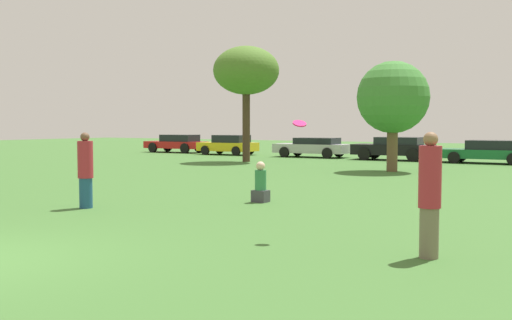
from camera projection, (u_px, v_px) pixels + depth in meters
person_thrower at (85, 170)px, 14.21m from camera, size 0.37×0.37×1.81m
person_catcher at (430, 194)px, 8.87m from camera, size 0.34×0.34×1.89m
frisbee at (300, 123)px, 10.34m from camera, size 0.26×0.24×0.17m
bystander_sitting at (261, 185)px, 15.33m from camera, size 0.39×0.33×1.05m
tree_0 at (246, 71)px, 31.71m from camera, size 3.53×3.53×6.18m
tree_1 at (393, 98)px, 25.20m from camera, size 3.06×3.06×4.69m
parked_car_red at (177, 143)px, 42.59m from camera, size 4.66×2.06×1.28m
parked_car_yellow at (229, 145)px, 39.34m from camera, size 3.94×2.05×1.31m
parked_car_silver at (313, 147)px, 36.33m from camera, size 4.63×2.18×1.20m
parked_car_black at (394, 148)px, 33.37m from camera, size 4.50×2.14×1.30m
parked_car_green at (488, 151)px, 30.60m from camera, size 4.63×2.21×1.19m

